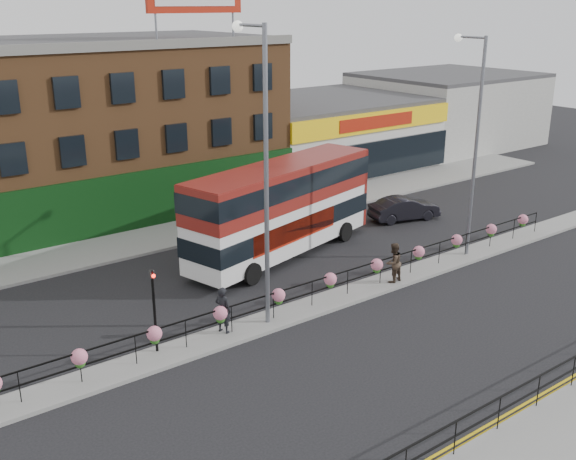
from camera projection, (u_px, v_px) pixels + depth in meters
ground at (330, 303)px, 29.07m from camera, size 120.00×120.00×0.00m
north_pavement at (192, 230)px, 38.10m from camera, size 60.00×4.00×0.15m
median at (330, 301)px, 29.04m from camera, size 60.00×1.60×0.15m
yellow_line_inner at (525, 404)px, 21.74m from camera, size 60.00×0.10×0.01m
yellow_line_outer at (530, 406)px, 21.60m from camera, size 60.00×0.10×0.01m
brick_building at (64, 129)px, 40.20m from camera, size 25.00×12.21×10.30m
supermarket at (321, 132)px, 52.37m from camera, size 15.00×12.25×5.30m
warehouse_east at (446, 109)px, 60.70m from camera, size 14.50×12.00×6.30m
median_railing at (330, 280)px, 28.73m from camera, size 30.04×0.56×1.23m
south_railing at (500, 405)px, 19.99m from camera, size 20.04×0.05×1.12m
double_decker_bus at (282, 200)px, 33.62m from camera, size 12.01×5.56×4.73m
car at (404, 209)px, 39.87m from camera, size 3.64×4.97×1.39m
pedestrian_a at (223, 310)px, 25.88m from camera, size 1.02×0.96×1.87m
pedestrian_b at (393, 263)px, 30.58m from camera, size 1.03×0.87×1.86m
lamp_column_west at (261, 153)px, 25.04m from camera, size 0.41×2.02×11.53m
lamp_column_east at (473, 129)px, 32.47m from camera, size 0.39×1.88×10.73m
traffic_light_median at (153, 293)px, 24.00m from camera, size 0.15×0.28×3.65m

